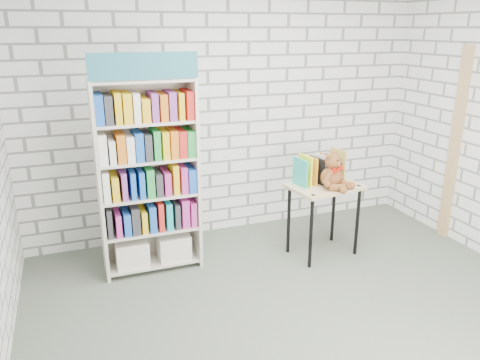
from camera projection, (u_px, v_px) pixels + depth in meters
name	position (u px, v px, depth m)	size (l,w,h in m)	color
ground	(311.00, 320.00, 3.80)	(4.50, 4.50, 0.00)	#50594B
room_shell	(323.00, 100.00, 3.24)	(4.52, 4.02, 2.81)	silver
bookshelf	(148.00, 176.00, 4.37)	(0.92, 0.36, 2.07)	beige
display_table	(324.00, 195.00, 4.74)	(0.77, 0.59, 0.76)	tan
table_books	(319.00, 168.00, 4.76)	(0.52, 0.29, 0.29)	teal
teddy_bear	(334.00, 174.00, 4.58)	(0.35, 0.34, 0.37)	brown
door_trim	(455.00, 146.00, 5.06)	(0.05, 0.12, 2.10)	tan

